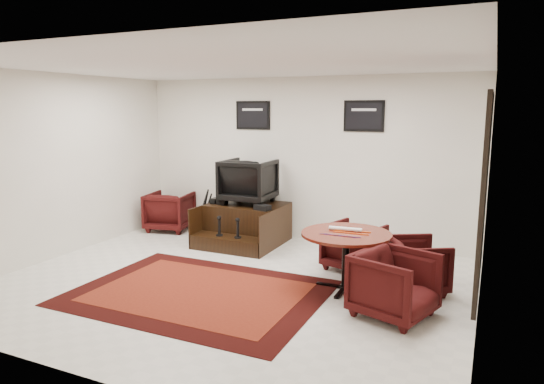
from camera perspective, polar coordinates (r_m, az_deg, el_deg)
The scene contains 16 objects.
ground at distance 6.52m, azimuth -4.96°, elevation -10.63°, with size 6.00×6.00×0.00m, color silver.
room_shell at distance 6.04m, azimuth -1.25°, elevation 5.20°, with size 6.02×5.02×2.81m.
area_rug at distance 6.24m, azimuth -8.59°, elevation -11.60°, with size 3.04×2.28×0.01m.
shine_podium at distance 8.31m, azimuth -3.18°, elevation -3.89°, with size 1.28×1.32×0.66m.
shine_chair at distance 8.28m, azimuth -2.79°, elevation 1.55°, with size 0.82×0.77×0.85m, color black.
shoes_pair at distance 8.37m, azimuth -6.24°, elevation -1.01°, with size 0.21×0.26×0.09m.
polish_kit at distance 7.79m, azimuth -1.12°, elevation -1.82°, with size 0.24×0.17×0.08m, color black.
umbrella_black at distance 8.55m, azimuth -8.25°, elevation -2.48°, with size 0.35×0.13×0.93m, color black, non-canonical shape.
umbrella_hooked at distance 8.62m, azimuth -7.81°, elevation -2.68°, with size 0.31×0.12×0.84m, color black, non-canonical shape.
armchair_side at distance 9.32m, azimuth -11.95°, elevation -2.01°, with size 0.77×0.72×0.79m, color black.
meeting_table at distance 6.17m, azimuth 8.71°, elevation -5.56°, with size 1.13×1.13×0.74m.
table_chair_back at distance 7.03m, azimuth 9.64°, elevation -6.04°, with size 0.71×0.67×0.73m, color black.
table_chair_window at distance 6.39m, azimuth 16.43°, elevation -7.93°, with size 0.71×0.67×0.73m, color black.
table_chair_corner at distance 5.56m, azimuth 14.24°, elevation -10.17°, with size 0.78×0.73×0.80m, color black.
paper_roll at distance 6.23m, azimuth 8.62°, elevation -4.32°, with size 0.05×0.05×0.42m, color white.
table_clutter at distance 6.11m, azimuth 9.00°, elevation -4.79°, with size 0.57×0.34×0.01m.
Camera 1 is at (3.04, -5.30, 2.27)m, focal length 32.00 mm.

